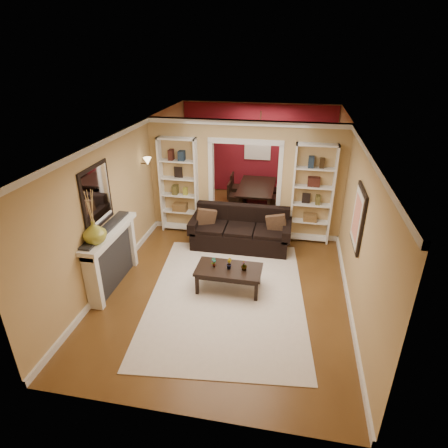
% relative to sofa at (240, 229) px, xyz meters
% --- Properties ---
extents(floor, '(8.00, 8.00, 0.00)m').
position_rel_sofa_xyz_m(floor, '(-0.02, -0.45, -0.44)').
color(floor, brown).
rests_on(floor, ground).
extents(ceiling, '(8.00, 8.00, 0.00)m').
position_rel_sofa_xyz_m(ceiling, '(-0.02, -0.45, 2.26)').
color(ceiling, white).
rests_on(ceiling, ground).
extents(wall_back, '(8.00, 0.00, 8.00)m').
position_rel_sofa_xyz_m(wall_back, '(-0.02, 3.55, 0.91)').
color(wall_back, tan).
rests_on(wall_back, ground).
extents(wall_front, '(8.00, 0.00, 8.00)m').
position_rel_sofa_xyz_m(wall_front, '(-0.02, -4.45, 0.91)').
color(wall_front, tan).
rests_on(wall_front, ground).
extents(wall_left, '(0.00, 8.00, 8.00)m').
position_rel_sofa_xyz_m(wall_left, '(-2.27, -0.45, 0.91)').
color(wall_left, tan).
rests_on(wall_left, ground).
extents(wall_right, '(0.00, 8.00, 8.00)m').
position_rel_sofa_xyz_m(wall_right, '(2.23, -0.45, 0.91)').
color(wall_right, tan).
rests_on(wall_right, ground).
extents(partition_wall, '(4.50, 0.15, 2.70)m').
position_rel_sofa_xyz_m(partition_wall, '(-0.02, 0.75, 0.91)').
color(partition_wall, tan).
rests_on(partition_wall, floor).
extents(red_back_panel, '(4.44, 0.04, 2.64)m').
position_rel_sofa_xyz_m(red_back_panel, '(-0.02, 3.52, 0.88)').
color(red_back_panel, maroon).
rests_on(red_back_panel, floor).
extents(dining_window, '(0.78, 0.03, 0.98)m').
position_rel_sofa_xyz_m(dining_window, '(-0.02, 3.48, 1.11)').
color(dining_window, '#8CA5CC').
rests_on(dining_window, wall_back).
extents(area_rug, '(3.15, 4.15, 0.01)m').
position_rel_sofa_xyz_m(area_rug, '(0.04, -1.93, -0.43)').
color(area_rug, silver).
rests_on(area_rug, floor).
extents(sofa, '(2.24, 0.97, 0.88)m').
position_rel_sofa_xyz_m(sofa, '(0.00, 0.00, 0.00)').
color(sofa, black).
rests_on(sofa, floor).
extents(pillow_left, '(0.45, 0.28, 0.43)m').
position_rel_sofa_xyz_m(pillow_left, '(-0.79, -0.02, 0.21)').
color(pillow_left, brown).
rests_on(pillow_left, sofa).
extents(pillow_right, '(0.42, 0.13, 0.42)m').
position_rel_sofa_xyz_m(pillow_right, '(0.79, -0.02, 0.20)').
color(pillow_right, brown).
rests_on(pillow_right, sofa).
extents(coffee_table, '(1.21, 0.67, 0.46)m').
position_rel_sofa_xyz_m(coffee_table, '(0.04, -1.70, -0.21)').
color(coffee_table, black).
rests_on(coffee_table, floor).
extents(plant_left, '(0.11, 0.12, 0.19)m').
position_rel_sofa_xyz_m(plant_left, '(-0.24, -1.70, 0.12)').
color(plant_left, '#336626').
rests_on(plant_left, coffee_table).
extents(plant_center, '(0.12, 0.13, 0.20)m').
position_rel_sofa_xyz_m(plant_center, '(0.04, -1.70, 0.12)').
color(plant_center, '#336626').
rests_on(plant_center, coffee_table).
extents(plant_right, '(0.14, 0.14, 0.20)m').
position_rel_sofa_xyz_m(plant_right, '(0.32, -1.70, 0.12)').
color(plant_right, '#336626').
rests_on(plant_right, coffee_table).
extents(bookshelf_left, '(0.90, 0.30, 2.30)m').
position_rel_sofa_xyz_m(bookshelf_left, '(-1.57, 0.58, 0.71)').
color(bookshelf_left, white).
rests_on(bookshelf_left, floor).
extents(bookshelf_right, '(0.90, 0.30, 2.30)m').
position_rel_sofa_xyz_m(bookshelf_right, '(1.53, 0.58, 0.71)').
color(bookshelf_right, white).
rests_on(bookshelf_right, floor).
extents(fireplace, '(0.32, 1.70, 1.16)m').
position_rel_sofa_xyz_m(fireplace, '(-2.11, -1.95, 0.14)').
color(fireplace, white).
rests_on(fireplace, floor).
extents(vase, '(0.47, 0.47, 0.41)m').
position_rel_sofa_xyz_m(vase, '(-2.11, -2.42, 0.93)').
color(vase, olive).
rests_on(vase, fireplace).
extents(mirror, '(0.03, 0.95, 1.10)m').
position_rel_sofa_xyz_m(mirror, '(-2.25, -1.95, 1.36)').
color(mirror, silver).
rests_on(mirror, wall_left).
extents(wall_sconce, '(0.18, 0.18, 0.22)m').
position_rel_sofa_xyz_m(wall_sconce, '(-2.17, 0.10, 1.39)').
color(wall_sconce, '#FFE0A5').
rests_on(wall_sconce, wall_left).
extents(framed_art, '(0.04, 0.85, 1.05)m').
position_rel_sofa_xyz_m(framed_art, '(2.19, -1.45, 1.11)').
color(framed_art, black).
rests_on(framed_art, wall_right).
extents(dining_table, '(1.77, 0.99, 0.62)m').
position_rel_sofa_xyz_m(dining_table, '(0.13, 2.38, -0.13)').
color(dining_table, black).
rests_on(dining_table, floor).
extents(dining_chair_nw, '(0.45, 0.45, 0.79)m').
position_rel_sofa_xyz_m(dining_chair_nw, '(-0.42, 2.08, -0.04)').
color(dining_chair_nw, black).
rests_on(dining_chair_nw, floor).
extents(dining_chair_ne, '(0.46, 0.46, 0.83)m').
position_rel_sofa_xyz_m(dining_chair_ne, '(0.68, 2.08, -0.02)').
color(dining_chair_ne, black).
rests_on(dining_chair_ne, floor).
extents(dining_chair_sw, '(0.44, 0.44, 0.86)m').
position_rel_sofa_xyz_m(dining_chair_sw, '(-0.42, 2.68, -0.01)').
color(dining_chair_sw, black).
rests_on(dining_chair_sw, floor).
extents(dining_chair_se, '(0.44, 0.44, 0.81)m').
position_rel_sofa_xyz_m(dining_chair_se, '(0.68, 2.68, -0.04)').
color(dining_chair_se, black).
rests_on(dining_chair_se, floor).
extents(chandelier, '(0.50, 0.50, 0.30)m').
position_rel_sofa_xyz_m(chandelier, '(-0.02, 2.25, 1.58)').
color(chandelier, '#362818').
rests_on(chandelier, ceiling).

